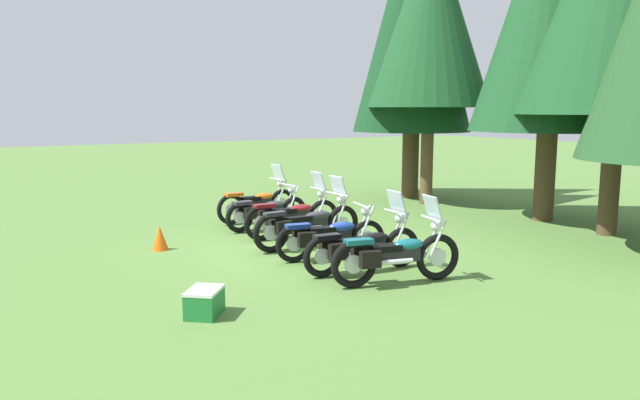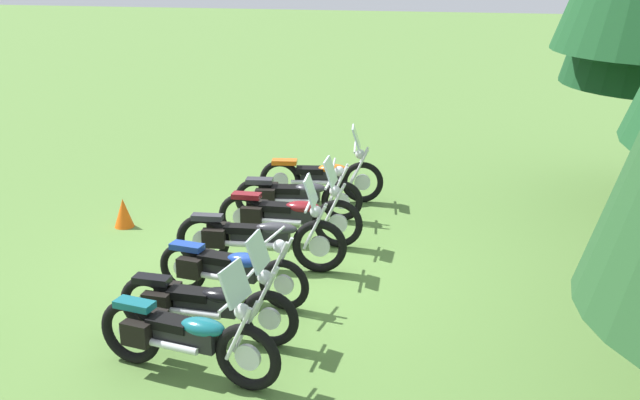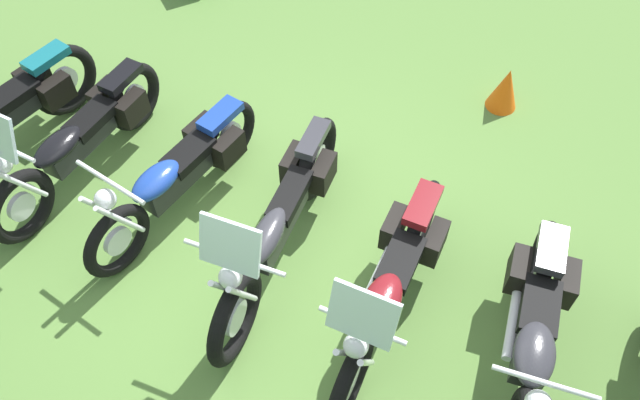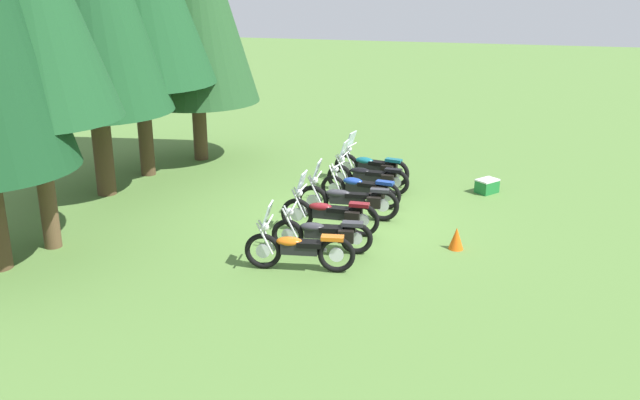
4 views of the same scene
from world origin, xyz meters
TOP-DOWN VIEW (x-y plane):
  - ground_plane at (0.00, 0.00)m, footprint 80.00×80.00m
  - motorcycle_0 at (-3.09, 0.31)m, footprint 0.72×2.21m
  - motorcycle_1 at (-2.07, 0.04)m, footprint 0.70×2.15m
  - motorcycle_2 at (-0.99, 0.14)m, footprint 0.60×2.27m
  - motorcycle_3 at (0.04, -0.06)m, footprint 0.77×2.46m
  - motorcycle_4 at (1.10, -0.18)m, footprint 0.82×2.12m
  - motorcycle_5 at (2.14, -0.17)m, footprint 0.66×2.24m
  - motorcycle_6 at (2.99, -0.12)m, footprint 0.81×2.19m
  - traffic_cone at (-1.24, -2.66)m, footprint 0.32×0.32m

SIDE VIEW (x-z plane):
  - ground_plane at x=0.00m, z-range 0.00..0.00m
  - traffic_cone at x=-1.24m, z-range 0.00..0.48m
  - motorcycle_1 at x=-2.07m, z-range -0.07..0.93m
  - motorcycle_4 at x=1.10m, z-range -0.06..0.94m
  - motorcycle_5 at x=2.14m, z-range -0.23..1.13m
  - motorcycle_0 at x=-3.09m, z-range -0.22..1.16m
  - motorcycle_6 at x=2.99m, z-range -0.22..1.17m
  - motorcycle_3 at x=0.04m, z-range -0.22..1.18m
  - motorcycle_2 at x=-0.99m, z-range -0.22..1.17m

